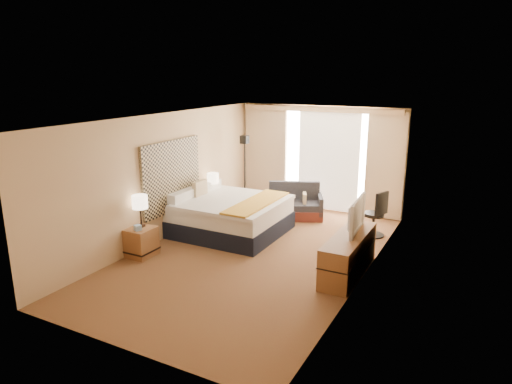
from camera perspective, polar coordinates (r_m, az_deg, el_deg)
The scene contains 21 objects.
floor at distance 8.83m, azimuth -0.17°, elevation -7.79°, with size 4.20×7.00×0.02m, color #5B1F1A.
ceiling at distance 8.19m, azimuth -0.19°, elevation 9.24°, with size 4.20×7.00×0.02m, color white.
wall_back at distance 11.56m, azimuth 7.99°, elevation 4.22°, with size 4.20×0.02×2.60m, color tan.
wall_front at distance 5.72m, azimuth -16.96°, elevation -7.36°, with size 4.20×0.02×2.60m, color tan.
wall_left at distance 9.56m, azimuth -11.39°, elevation 1.85°, with size 0.02×7.00×2.60m, color tan.
wall_right at distance 7.70m, azimuth 13.78°, elevation -1.42°, with size 0.02×7.00×2.60m, color tan.
headboard at distance 9.69m, azimuth -10.46°, elevation 1.95°, with size 0.06×1.85×1.50m, color black.
nightstand_left at distance 8.94m, azimuth -14.13°, elevation -6.08°, with size 0.45×0.52×0.55m, color #995E37.
nightstand_right at distance 10.82m, azimuth -5.35°, elevation -2.02°, with size 0.45×0.52×0.55m, color #995E37.
media_dresser at distance 8.07m, azimuth 11.49°, elevation -7.67°, with size 0.50×1.80×0.70m, color #995E37.
window at distance 11.45m, azimuth 9.12°, elevation 4.18°, with size 2.30×0.02×2.30m, color white.
curtains at distance 11.43m, azimuth 7.79°, elevation 4.67°, with size 4.12×0.19×2.56m.
bed at distance 9.88m, azimuth -3.32°, elevation -2.90°, with size 2.21×2.02×1.07m.
loveseat at distance 10.97m, azimuth 4.82°, elevation -1.79°, with size 1.50×1.19×0.83m.
floor_lamp at distance 11.23m, azimuth -1.42°, elevation 4.26°, with size 0.24×0.24×1.90m.
desk_chair at distance 9.95m, azimuth 14.77°, elevation -2.96°, with size 0.50×0.50×0.99m.
lamp_left at distance 8.79m, azimuth -14.32°, elevation -1.29°, with size 0.29×0.29×0.62m.
lamp_right at distance 10.61m, azimuth -5.41°, elevation 1.67°, with size 0.27×0.27×0.58m.
tissue_box at distance 8.73m, azimuth -14.57°, elevation -4.34°, with size 0.11×0.11×0.10m, color #92B9E2.
telephone at distance 10.70m, azimuth -5.41°, elevation -0.50°, with size 0.16×0.13×0.06m, color black.
television at distance 8.08m, azimuth 11.87°, elevation -2.78°, with size 1.03×0.14×0.59m, color black.
Camera 1 is at (3.82, -7.21, 3.39)m, focal length 32.00 mm.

